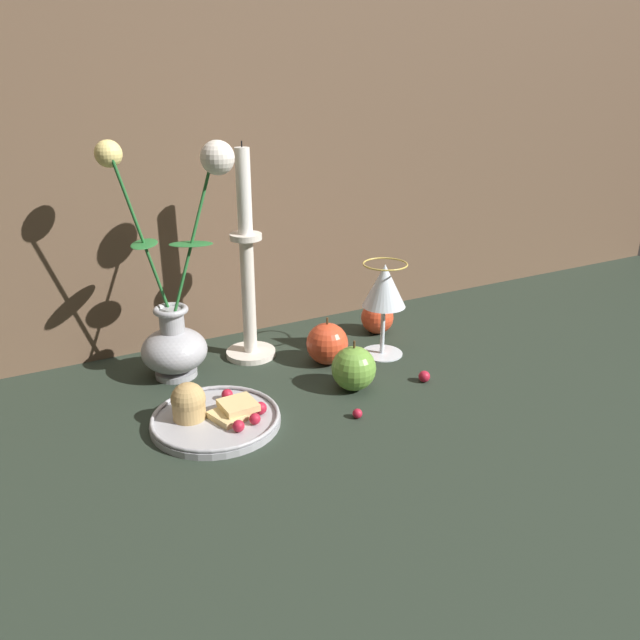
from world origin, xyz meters
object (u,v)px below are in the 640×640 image
(candlestick, at_px, (248,278))
(apple_at_table_edge, at_px, (327,344))
(vase, at_px, (176,316))
(apple_beside_vase, at_px, (354,368))
(plate_with_pastries, at_px, (211,414))
(apple_near_glass, at_px, (377,318))
(wine_glass, at_px, (384,289))

(candlestick, relative_size, apple_at_table_edge, 4.40)
(vase, bearing_deg, apple_at_table_edge, -17.28)
(candlestick, distance_m, apple_beside_vase, 0.25)
(apple_beside_vase, bearing_deg, plate_with_pastries, 179.15)
(apple_near_glass, height_order, apple_at_table_edge, apple_at_table_edge)
(plate_with_pastries, relative_size, apple_beside_vase, 2.24)
(wine_glass, xyz_separation_m, apple_near_glass, (0.05, 0.09, -0.09))
(apple_at_table_edge, bearing_deg, wine_glass, -7.29)
(vase, distance_m, apple_at_table_edge, 0.26)
(vase, distance_m, apple_beside_vase, 0.31)
(plate_with_pastries, height_order, wine_glass, wine_glass)
(wine_glass, relative_size, apple_at_table_edge, 2.00)
(apple_beside_vase, bearing_deg, candlestick, 116.33)
(apple_beside_vase, xyz_separation_m, apple_near_glass, (0.16, 0.18, -0.00))
(wine_glass, distance_m, apple_at_table_edge, 0.14)
(apple_near_glass, bearing_deg, apple_beside_vase, -132.01)
(apple_beside_vase, distance_m, apple_at_table_edge, 0.11)
(wine_glass, distance_m, apple_near_glass, 0.14)
(apple_near_glass, xyz_separation_m, apple_at_table_edge, (-0.15, -0.08, 0.00))
(vase, relative_size, wine_glass, 2.26)
(plate_with_pastries, xyz_separation_m, apple_near_glass, (0.40, 0.18, 0.02))
(vase, relative_size, plate_with_pastries, 2.06)
(apple_near_glass, relative_size, apple_at_table_edge, 0.88)
(apple_beside_vase, relative_size, apple_near_glass, 1.11)
(candlestick, xyz_separation_m, apple_near_glass, (0.26, -0.02, -0.12))
(vase, xyz_separation_m, plate_with_pastries, (-0.01, -0.18, -0.09))
(candlestick, height_order, apple_beside_vase, candlestick)
(wine_glass, distance_m, apple_beside_vase, 0.17)
(wine_glass, bearing_deg, candlestick, 153.65)
(apple_near_glass, bearing_deg, plate_with_pastries, -156.19)
(plate_with_pastries, bearing_deg, vase, 88.08)
(plate_with_pastries, xyz_separation_m, candlestick, (0.14, 0.20, 0.13))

